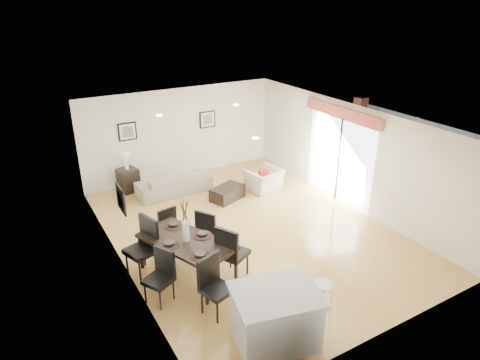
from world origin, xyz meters
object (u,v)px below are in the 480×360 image
dining_chair_foot (165,225)px  coffee_table (227,193)px  dining_chair_wnear (161,273)px  bar_stool (322,289)px  dining_chair_head (213,282)px  sofa (174,183)px  kitchen_island (276,317)px  dining_chair_wfar (145,243)px  armchair (264,180)px  dining_chair_efar (209,230)px  side_table (128,180)px  dining_table (186,244)px  dining_chair_enear (230,250)px

dining_chair_foot → coffee_table: size_ratio=1.09×
dining_chair_wnear → bar_stool: bearing=20.3°
dining_chair_wnear → dining_chair_head: 1.01m
sofa → kitchen_island: size_ratio=1.32×
dining_chair_wfar → dining_chair_foot: bearing=116.6°
armchair → bar_stool: (-2.11, -4.99, 0.35)m
dining_chair_efar → dining_chair_foot: 1.03m
dining_chair_wfar → dining_chair_head: dining_chair_wfar is taller
armchair → dining_chair_foot: bearing=10.7°
dining_chair_head → kitchen_island: size_ratio=0.69×
coffee_table → sofa: bearing=114.4°
dining_chair_wnear → dining_chair_efar: (1.39, 0.87, 0.03)m
dining_chair_wfar → dining_chair_efar: size_ratio=1.12×
sofa → side_table: bearing=-37.9°
dining_chair_wfar → side_table: dining_chair_wfar is taller
dining_chair_head → sofa: bearing=58.3°
armchair → bar_stool: bearing=55.6°
dining_chair_wfar → coffee_table: 3.71m
armchair → side_table: bearing=-40.6°
dining_chair_wfar → dining_chair_head: size_ratio=1.12×
dining_table → dining_chair_head: (-0.03, -1.20, -0.12)m
dining_chair_efar → bar_stool: 2.88m
dining_chair_head → side_table: dining_chair_head is taller
dining_chair_wfar → coffee_table: dining_chair_wfar is taller
dining_chair_wfar → dining_chair_foot: 0.98m
dining_chair_foot → coffee_table: (2.32, 1.42, -0.37)m
dining_chair_efar → side_table: (-0.52, 4.10, -0.27)m
dining_chair_enear → dining_chair_foot: (-0.67, 1.73, -0.10)m
armchair → dining_chair_wnear: 5.25m
dining_chair_efar → dining_table: bearing=89.4°
armchair → side_table: 3.87m
coffee_table → side_table: size_ratio=1.36×
dining_table → coffee_table: 3.55m
coffee_table → bar_stool: bar_stool is taller
dining_chair_efar → dining_chair_foot: size_ratio=1.09×
armchair → dining_chair_foot: (-3.53, -1.44, 0.24)m
dining_chair_wnear → coffee_table: dining_chair_wnear is taller
sofa → dining_table: dining_table is taller
armchair → dining_chair_wnear: (-4.24, -3.08, 0.26)m
coffee_table → kitchen_island: bearing=-130.3°
side_table → bar_stool: size_ratio=0.86×
dining_chair_wnear → dining_chair_head: bearing=13.5°
side_table → armchair: bearing=-29.2°
coffee_table → side_table: bearing=118.7°
dining_chair_foot → coffee_table: dining_chair_foot is taller
armchair → dining_chair_efar: 3.62m
armchair → dining_chair_enear: 4.28m
sofa → dining_chair_wnear: size_ratio=2.02×
dining_table → dining_chair_enear: bearing=-59.1°
side_table → kitchen_island: 6.89m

